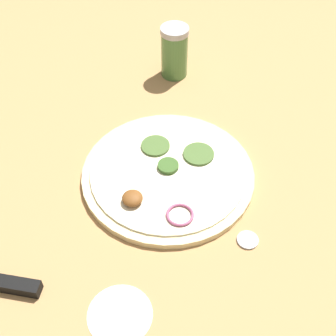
{
  "coord_description": "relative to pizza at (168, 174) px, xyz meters",
  "views": [
    {
      "loc": [
        0.52,
        0.02,
        0.6
      ],
      "look_at": [
        0.0,
        0.0,
        0.02
      ],
      "focal_mm": 50.0,
      "sensor_mm": 36.0,
      "label": 1
    }
  ],
  "objects": [
    {
      "name": "loose_cap",
      "position": [
        0.12,
        0.13,
        -0.0
      ],
      "size": [
        0.03,
        0.03,
        0.01
      ],
      "color": "#B2B2B7",
      "rests_on": "ground_plane"
    },
    {
      "name": "pizza",
      "position": [
        0.0,
        0.0,
        0.0
      ],
      "size": [
        0.29,
        0.29,
        0.03
      ],
      "color": "beige",
      "rests_on": "ground_plane"
    },
    {
      "name": "flour_patch",
      "position": [
        0.25,
        -0.05,
        -0.01
      ],
      "size": [
        0.09,
        0.09,
        0.0
      ],
      "color": "white",
      "rests_on": "ground_plane"
    },
    {
      "name": "ground_plane",
      "position": [
        -0.0,
        0.0,
        -0.01
      ],
      "size": [
        3.0,
        3.0,
        0.0
      ],
      "primitive_type": "plane",
      "color": "tan"
    },
    {
      "name": "spice_jar",
      "position": [
        -0.29,
        -0.0,
        0.05
      ],
      "size": [
        0.06,
        0.06,
        0.11
      ],
      "color": "#4C7F42",
      "rests_on": "ground_plane"
    }
  ]
}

